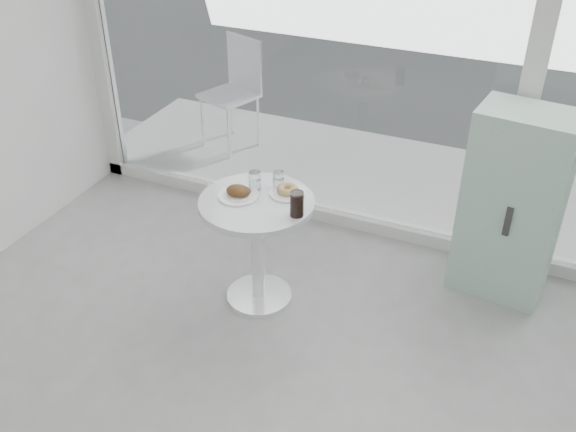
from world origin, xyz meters
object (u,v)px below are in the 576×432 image
at_px(patio_chair, 235,86).
at_px(water_tumbler_a, 255,182).
at_px(plate_fritter, 239,193).
at_px(plate_donut, 288,191).
at_px(mint_cabinet, 512,205).
at_px(cola_glass, 297,204).
at_px(water_tumbler_b, 278,181).
at_px(main_table, 257,230).

height_order(patio_chair, water_tumbler_a, patio_chair).
distance_m(plate_fritter, plate_donut, 0.30).
bearing_deg(mint_cabinet, plate_fritter, -145.82).
xyz_separation_m(mint_cabinet, cola_glass, (-1.15, -0.84, 0.20)).
bearing_deg(cola_glass, water_tumbler_b, 132.45).
bearing_deg(water_tumbler_b, water_tumbler_a, -149.08).
bearing_deg(patio_chair, water_tumbler_b, -34.83).
bearing_deg(plate_donut, main_table, -134.43).
height_order(main_table, plate_donut, plate_donut).
relative_size(patio_chair, plate_donut, 4.36).
relative_size(mint_cabinet, plate_fritter, 5.09).
xyz_separation_m(main_table, water_tumbler_b, (0.06, 0.20, 0.27)).
relative_size(plate_donut, cola_glass, 1.48).
relative_size(patio_chair, plate_fritter, 3.97).
relative_size(patio_chair, cola_glass, 6.44).
relative_size(water_tumbler_a, cola_glass, 0.78).
distance_m(patio_chair, water_tumbler_b, 2.17).
distance_m(plate_donut, water_tumbler_b, 0.10).
xyz_separation_m(plate_fritter, water_tumbler_b, (0.18, 0.20, 0.02)).
height_order(water_tumbler_a, water_tumbler_b, water_tumbler_a).
xyz_separation_m(plate_donut, water_tumbler_b, (-0.08, 0.05, 0.03)).
distance_m(mint_cabinet, plate_donut, 1.45).
relative_size(water_tumbler_a, water_tumbler_b, 1.09).
xyz_separation_m(water_tumbler_a, water_tumbler_b, (0.13, 0.08, -0.00)).
xyz_separation_m(patio_chair, cola_glass, (1.47, -2.03, 0.22)).
bearing_deg(patio_chair, main_table, -38.90).
relative_size(plate_fritter, water_tumbler_b, 2.26).
bearing_deg(mint_cabinet, patio_chair, 163.35).
bearing_deg(cola_glass, mint_cabinet, 35.89).
distance_m(mint_cabinet, water_tumbler_b, 1.51).
height_order(main_table, plate_fritter, plate_fritter).
relative_size(patio_chair, water_tumbler_b, 8.98).
xyz_separation_m(plate_fritter, cola_glass, (0.41, -0.06, 0.05)).
xyz_separation_m(water_tumbler_a, cola_glass, (0.36, -0.18, 0.02)).
bearing_deg(main_table, patio_chair, 120.88).
distance_m(mint_cabinet, water_tumbler_a, 1.66).
bearing_deg(main_table, cola_glass, -11.05).
height_order(plate_fritter, water_tumbler_b, water_tumbler_b).
relative_size(main_table, plate_donut, 3.31).
height_order(mint_cabinet, patio_chair, mint_cabinet).
xyz_separation_m(main_table, plate_donut, (0.15, 0.15, 0.24)).
height_order(plate_donut, cola_glass, cola_glass).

